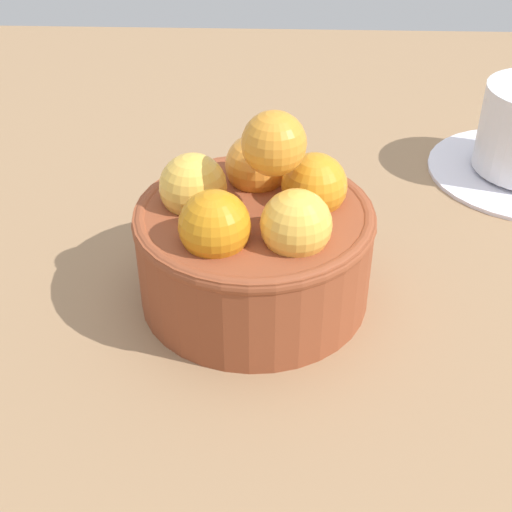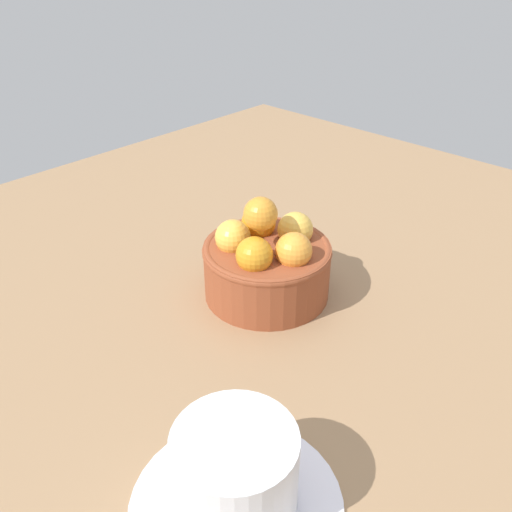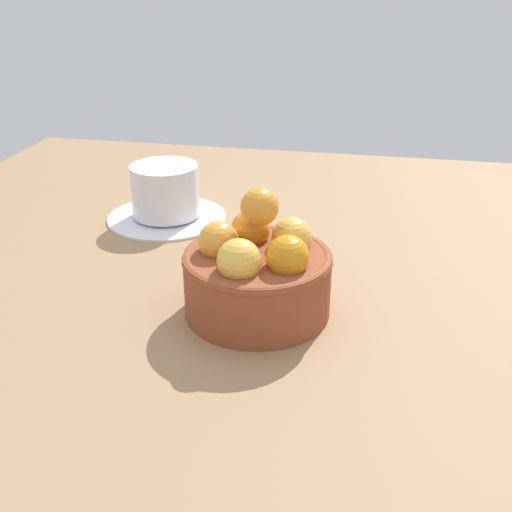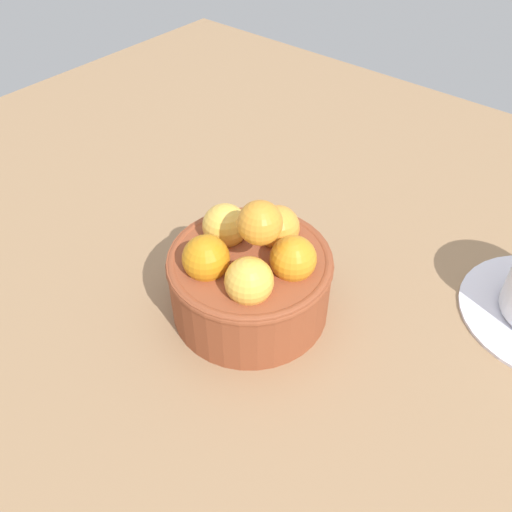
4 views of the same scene
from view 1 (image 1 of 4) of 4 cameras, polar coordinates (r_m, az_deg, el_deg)
ground_plane at (r=45.42cm, az=-0.13°, el=-4.71°), size 111.09×103.14×3.25cm
terracotta_bowl at (r=41.84cm, az=-0.12°, el=1.46°), size 14.13×14.13×12.25cm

